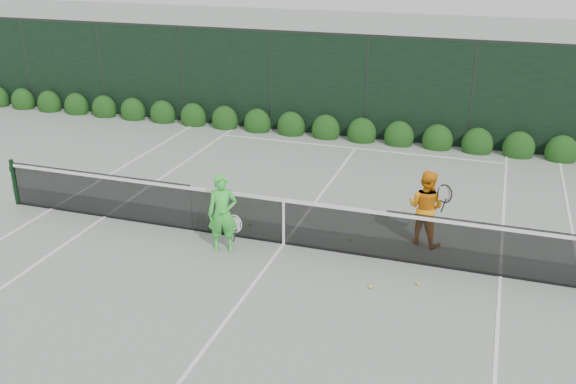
% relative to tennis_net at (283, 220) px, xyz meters
% --- Properties ---
extents(ground, '(80.00, 80.00, 0.00)m').
position_rel_tennis_net_xyz_m(ground, '(0.02, 0.00, -0.53)').
color(ground, gray).
rests_on(ground, ground).
extents(tennis_net, '(12.90, 0.10, 1.07)m').
position_rel_tennis_net_xyz_m(tennis_net, '(0.00, 0.00, 0.00)').
color(tennis_net, black).
rests_on(tennis_net, ground).
extents(player_woman, '(0.68, 0.54, 1.55)m').
position_rel_tennis_net_xyz_m(player_woman, '(-1.00, -0.60, 0.24)').
color(player_woman, '#3FD743').
rests_on(player_woman, ground).
extents(player_man, '(0.94, 0.79, 1.53)m').
position_rel_tennis_net_xyz_m(player_man, '(2.63, 0.92, 0.24)').
color(player_man, orange).
rests_on(player_man, ground).
extents(court_lines, '(11.03, 23.83, 0.01)m').
position_rel_tennis_net_xyz_m(court_lines, '(0.02, 0.00, -0.53)').
color(court_lines, white).
rests_on(court_lines, ground).
extents(windscreen_fence, '(32.00, 21.07, 3.06)m').
position_rel_tennis_net_xyz_m(windscreen_fence, '(0.02, -2.71, 0.98)').
color(windscreen_fence, black).
rests_on(windscreen_fence, ground).
extents(hedge_row, '(31.66, 0.65, 0.94)m').
position_rel_tennis_net_xyz_m(hedge_row, '(0.02, 7.15, -0.30)').
color(hedge_row, black).
rests_on(hedge_row, ground).
extents(tennis_balls, '(3.79, 1.81, 0.07)m').
position_rel_tennis_net_xyz_m(tennis_balls, '(1.27, -0.19, -0.50)').
color(tennis_balls, '#BDDC30').
rests_on(tennis_balls, ground).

